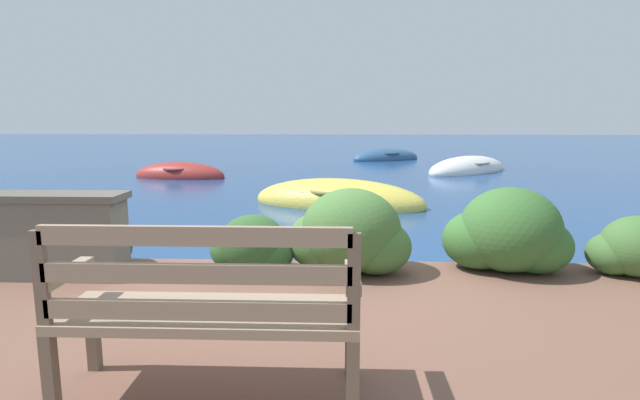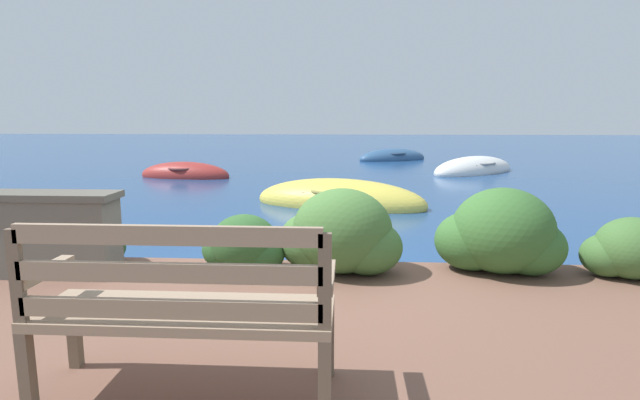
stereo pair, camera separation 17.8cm
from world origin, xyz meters
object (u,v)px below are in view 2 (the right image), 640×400
at_px(rowboat_outer, 393,158).
at_px(mooring_buoy, 253,231).
at_px(park_bench, 181,306).
at_px(rowboat_nearest, 340,202).
at_px(rowboat_mid, 185,175).
at_px(rowboat_far, 474,170).

xyz_separation_m(rowboat_outer, mooring_buoy, (-2.93, -12.12, 0.00)).
bearing_deg(park_bench, rowboat_nearest, 88.12).
xyz_separation_m(rowboat_mid, mooring_buoy, (3.09, -6.46, 0.00)).
relative_size(rowboat_nearest, rowboat_mid, 1.32).
height_order(rowboat_mid, rowboat_far, rowboat_far).
bearing_deg(rowboat_outer, rowboat_nearest, 53.48).
xyz_separation_m(park_bench, rowboat_outer, (2.42, 16.45, -0.64)).
bearing_deg(rowboat_outer, park_bench, 55.50).
bearing_deg(park_bench, rowboat_mid, 112.00).
bearing_deg(mooring_buoy, rowboat_outer, 76.43).
distance_m(park_bench, rowboat_mid, 11.39).
distance_m(rowboat_nearest, rowboat_outer, 9.85).
xyz_separation_m(park_bench, rowboat_mid, (-3.59, 10.79, -0.64)).
distance_m(park_bench, rowboat_far, 13.16).
distance_m(rowboat_mid, mooring_buoy, 7.16).
distance_m(rowboat_far, rowboat_outer, 4.54).
relative_size(park_bench, rowboat_outer, 0.52).
bearing_deg(rowboat_outer, mooring_buoy, 50.31).
bearing_deg(rowboat_nearest, mooring_buoy, 81.39).
relative_size(rowboat_far, rowboat_outer, 1.11).
height_order(rowboat_mid, rowboat_outer, rowboat_outer).
xyz_separation_m(rowboat_mid, rowboat_far, (8.02, 1.59, 0.01)).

